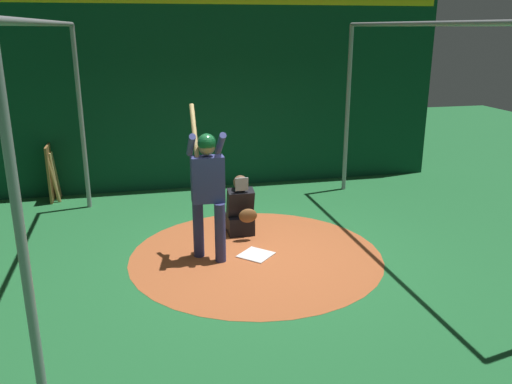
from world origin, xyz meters
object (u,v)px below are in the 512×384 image
Objects in this scene: home_plate at (256,255)px; batter at (207,184)px; catcher at (241,211)px; bat_rack at (52,173)px.

home_plate is 0.20× the size of batter.
batter reaches higher than home_plate.
home_plate is at bearing 84.80° from batter.
home_plate is at bearing 2.88° from catcher.
batter is at bearing -37.45° from catcher.
bat_rack is (-3.42, -3.13, 0.48)m from home_plate.
home_plate is 1.26m from batter.
bat_rack reaches higher than catcher.
batter is 4.21m from bat_rack.
batter is 1.24m from catcher.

